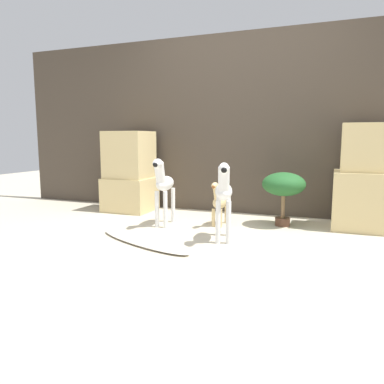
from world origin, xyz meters
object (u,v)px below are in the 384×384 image
zebra_right (224,193)px  zebra_left (164,185)px  potted_palm_front (284,186)px  surfboard (142,240)px  giraffe_figurine (219,202)px

zebra_right → zebra_left: 0.85m
zebra_right → potted_palm_front: (0.43, 0.80, -0.01)m
zebra_right → surfboard: 0.85m
giraffe_figurine → potted_palm_front: (0.64, 0.23, 0.18)m
zebra_right → zebra_left: same height
potted_palm_front → surfboard: potted_palm_front is taller
surfboard → zebra_left: bearing=98.9°
zebra_left → zebra_right: bearing=-24.7°
zebra_left → giraffe_figurine: size_ratio=1.50×
surfboard → zebra_right: bearing=26.5°
zebra_right → surfboard: zebra_right is taller
zebra_left → giraffe_figurine: 0.63m
zebra_right → giraffe_figurine: 0.64m
potted_palm_front → zebra_left: bearing=-159.6°
zebra_left → surfboard: 0.81m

